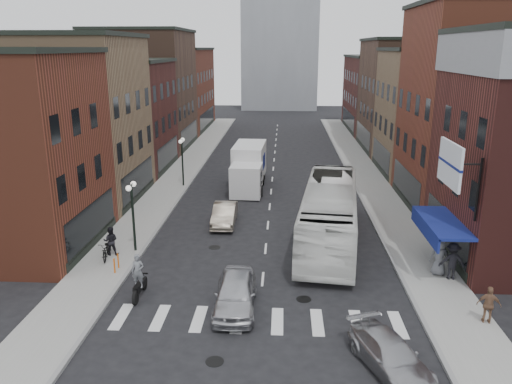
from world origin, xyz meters
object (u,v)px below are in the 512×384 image
parked_bicycle (106,249)px  ped_right_a (452,261)px  billboard_sign (452,165)px  bike_rack (116,263)px  box_truck (249,168)px  ped_left_solo (111,241)px  streetlamp_far (182,153)px  curb_car (390,355)px  ped_right_b (489,305)px  sedan_left_near (235,293)px  streetlamp_near (132,204)px  ped_right_c (439,257)px  sedan_left_far (225,214)px  motorcycle_rider (139,277)px  transit_bus (329,214)px

parked_bicycle → ped_right_a: 18.12m
billboard_sign → bike_rack: size_ratio=4.62×
box_truck → ped_left_solo: (-6.64, -14.80, -0.76)m
streetlamp_far → curb_car: bearing=-63.0°
ped_right_a → ped_right_b: (0.21, -4.14, -0.14)m
sedan_left_near → streetlamp_near: bearing=135.0°
billboard_sign → ped_right_c: (0.31, 1.24, -5.03)m
sedan_left_far → parked_bicycle: sedan_left_far is taller
billboard_sign → box_truck: 20.97m
motorcycle_rider → ped_right_a: motorcycle_rider is taller
transit_bus → sedan_left_far: transit_bus is taller
parked_bicycle → streetlamp_far: bearing=73.7°
transit_bus → parked_bicycle: (-12.39, -3.41, -1.14)m
streetlamp_far → sedan_left_near: bearing=-72.5°
billboard_sign → box_truck: (-10.49, 17.61, -4.41)m
bike_rack → box_truck: 17.79m
curb_car → ped_right_b: ped_right_b is taller
streetlamp_far → ped_left_solo: (-1.15, -14.69, -1.95)m
curb_car → ped_left_solo: 16.44m
box_truck → transit_bus: 13.14m
ped_left_solo → ped_right_b: (18.15, -6.16, -0.00)m
ped_left_solo → ped_right_c: bearing=166.4°
streetlamp_near → curb_car: 16.11m
streetlamp_near → ped_right_c: streetlamp_near is taller
sedan_left_far → curb_car: bearing=-63.7°
ped_right_b → ped_right_a: bearing=-73.3°
billboard_sign → transit_bus: billboard_sign is taller
billboard_sign → ped_left_solo: billboard_sign is taller
curb_car → ped_left_solo: ped_left_solo is taller
motorcycle_rider → curb_car: motorcycle_rider is taller
sedan_left_near → parked_bicycle: 8.99m
streetlamp_near → sedan_left_near: bearing=-43.7°
curb_car → ped_right_c: bearing=42.4°
streetlamp_near → curb_car: streetlamp_near is taller
billboard_sign → curb_car: 9.38m
parked_bicycle → ped_left_solo: ped_left_solo is taller
bike_rack → sedan_left_far: sedan_left_far is taller
ped_right_a → ped_left_solo: bearing=-4.4°
streetlamp_far → curb_car: (12.31, -24.13, -2.30)m
ped_left_solo → ped_right_a: (17.94, -2.02, 0.14)m
box_truck → sedan_left_near: box_truck is taller
streetlamp_near → ped_right_a: (16.79, -2.70, -1.81)m
transit_bus → curb_car: (1.17, -12.38, -1.18)m
sedan_left_near → ped_right_b: size_ratio=2.77×
streetlamp_near → sedan_left_near: (6.30, -6.03, -2.14)m
ped_right_c → box_truck: bearing=-49.5°
box_truck → ped_right_c: 19.63m
streetlamp_far → curb_car: size_ratio=0.98×
bike_rack → ped_left_solo: size_ratio=0.49×
billboard_sign → motorcycle_rider: (-14.27, -1.71, -5.12)m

